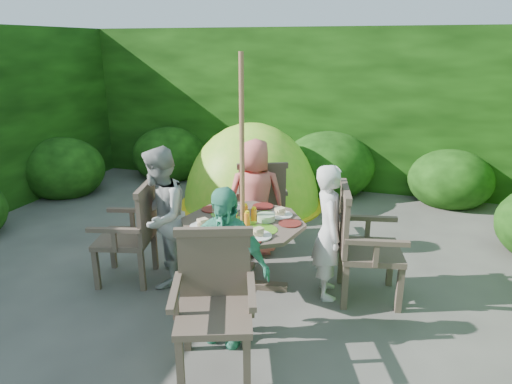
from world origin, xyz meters
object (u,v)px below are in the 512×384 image
(parasol_pole, at_px, (242,179))
(dome_tent, at_px, (251,204))
(garden_chair_front, at_px, (214,300))
(child_right, at_px, (329,232))
(patio_table, at_px, (243,232))
(garden_chair_right, at_px, (361,243))
(child_front, at_px, (225,266))
(garden_chair_left, at_px, (133,232))
(garden_chair_back, at_px, (261,201))
(child_left, at_px, (160,218))
(child_back, at_px, (255,198))

(parasol_pole, xyz_separation_m, dome_tent, (-0.69, 2.30, -1.10))
(garden_chair_front, xyz_separation_m, child_right, (0.62, 1.22, 0.11))
(patio_table, relative_size, dome_tent, 0.57)
(garden_chair_right, xyz_separation_m, child_right, (-0.29, -0.04, 0.09))
(child_front, bearing_deg, garden_chair_left, 160.18)
(garden_chair_right, distance_m, child_front, 1.35)
(garden_chair_right, height_order, garden_chair_left, garden_chair_right)
(child_front, bearing_deg, parasol_pole, 106.58)
(patio_table, xyz_separation_m, child_right, (0.78, 0.13, 0.05))
(patio_table, height_order, garden_chair_back, garden_chair_back)
(garden_chair_left, xyz_separation_m, child_left, (0.29, 0.04, 0.17))
(parasol_pole, relative_size, child_right, 1.75)
(garden_chair_front, height_order, dome_tent, dome_tent)
(dome_tent, bearing_deg, child_front, -70.43)
(patio_table, relative_size, child_left, 1.00)
(parasol_pole, xyz_separation_m, garden_chair_front, (0.17, -1.08, -0.58))
(child_front, relative_size, dome_tent, 0.53)
(garden_chair_back, bearing_deg, garden_chair_front, 75.01)
(patio_table, relative_size, garden_chair_right, 1.34)
(child_back, xyz_separation_m, dome_tent, (-0.56, 1.51, -0.65))
(garden_chair_front, bearing_deg, garden_chair_back, 78.14)
(garden_chair_left, height_order, garden_chair_front, garden_chair_front)
(parasol_pole, xyz_separation_m, child_left, (-0.79, -0.13, -0.42))
(garden_chair_left, xyz_separation_m, garden_chair_back, (0.92, 1.26, 0.00))
(garden_chair_front, distance_m, child_back, 1.90)
(child_right, relative_size, child_front, 0.99)
(garden_chair_back, bearing_deg, dome_tent, -90.19)
(garden_chair_left, relative_size, garden_chair_front, 0.99)
(parasol_pole, distance_m, child_front, 0.92)
(child_back, relative_size, dome_tent, 0.54)
(parasol_pole, distance_m, garden_chair_right, 1.22)
(patio_table, relative_size, child_right, 1.08)
(child_left, relative_size, dome_tent, 0.57)
(child_right, xyz_separation_m, child_back, (-0.92, 0.65, 0.02))
(garden_chair_right, height_order, child_front, child_front)
(parasol_pole, bearing_deg, garden_chair_back, 98.57)
(child_back, relative_size, child_front, 1.02)
(child_left, distance_m, child_front, 1.13)
(parasol_pole, xyz_separation_m, child_front, (0.13, -0.79, -0.46))
(patio_table, height_order, child_back, child_back)
(parasol_pole, relative_size, garden_chair_right, 2.16)
(child_right, relative_size, child_back, 0.97)
(garden_chair_front, bearing_deg, child_right, 42.42)
(child_front, bearing_deg, garden_chair_front, -76.56)
(garden_chair_right, bearing_deg, garden_chair_left, 87.31)
(child_front, distance_m, dome_tent, 3.26)
(garden_chair_front, bearing_deg, parasol_pole, 78.26)
(parasol_pole, bearing_deg, child_back, 99.65)
(dome_tent, bearing_deg, garden_chair_front, -71.14)
(garden_chair_back, height_order, dome_tent, dome_tent)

